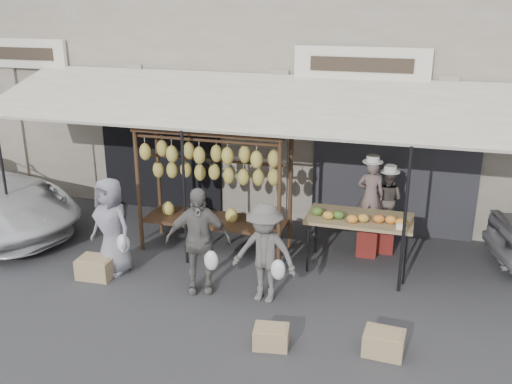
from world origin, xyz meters
The scene contains 15 objects.
ground_plane centered at (0.00, 0.00, 0.00)m, with size 90.00×90.00×0.00m, color #2D2D30.
shophouse centered at (0.00, 6.50, 3.65)m, with size 24.00×6.15×7.30m.
awning centered at (0.01, 2.28, 2.57)m, with size 10.00×2.35×2.92m.
banana_rack centered at (-0.72, 1.75, 1.57)m, with size 2.60×0.90×2.24m.
produce_table centered at (1.79, 1.73, 0.88)m, with size 1.70×0.90×1.04m.
vendor_left centered at (1.89, 2.33, 1.10)m, with size 0.45×0.30×1.24m, color #715C59.
vendor_right centered at (2.17, 2.56, 0.98)m, with size 0.52×0.40×1.06m, color #524843.
customer_left centered at (-2.02, 0.53, 0.80)m, with size 0.78×0.51×1.60m, color gray.
customer_mid centered at (-0.45, 0.34, 0.83)m, with size 0.97×0.41×1.66m, color slate.
customer_right centered at (0.59, 0.33, 0.76)m, with size 0.98×0.56×1.52m, color #595652.
stool_left centered at (1.89, 2.33, 0.24)m, with size 0.34×0.34×0.48m, color maroon.
stool_right centered at (2.17, 2.56, 0.22)m, with size 0.32×0.32×0.45m, color maroon.
crate_near_a centered at (0.99, -0.80, 0.13)m, with size 0.45×0.34×0.27m, color tan.
crate_near_b centered at (2.40, -0.55, 0.15)m, with size 0.50×0.38×0.30m, color tan.
crate_far centered at (-2.20, 0.26, 0.16)m, with size 0.55×0.42×0.33m, color tan.
Camera 1 is at (2.58, -6.93, 4.32)m, focal length 40.00 mm.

